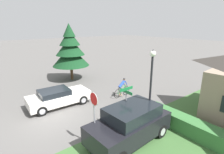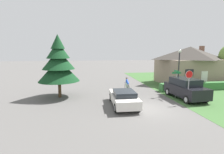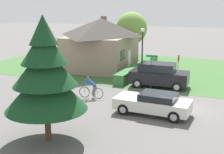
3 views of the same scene
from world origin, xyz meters
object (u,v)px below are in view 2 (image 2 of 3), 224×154
Objects in this scene: stop_sign at (189,81)px; street_lamp at (179,65)px; cyclist at (127,85)px; parked_suv_right at (185,88)px; conifer_tall_near at (59,63)px; cottage_house at (189,64)px; street_name_sign at (176,79)px; sedan_left_lane at (124,98)px.

street_lamp is at bearing -103.60° from stop_sign.
cyclist is 5.93m from parked_suv_right.
conifer_tall_near is (-7.02, -1.23, 2.55)m from cyclist.
stop_sign reaches higher than cyclist.
conifer_tall_near reaches higher than cyclist.
street_lamp is (-4.96, -5.90, 0.45)m from cottage_house.
conifer_tall_near is (-10.98, 3.97, 1.32)m from stop_sign.
cottage_house reaches higher than street_name_sign.
sedan_left_lane is 2.50× the size of cyclist.
sedan_left_lane is at bearing 157.82° from cyclist.
stop_sign reaches higher than parked_suv_right.
street_lamp is 0.78× the size of conifer_tall_near.
conifer_tall_near is at bearing 175.50° from street_lamp.
conifer_tall_near reaches higher than street_name_sign.
parked_suv_right is (6.26, 1.33, 0.29)m from sedan_left_lane.
street_name_sign is at bearing -127.28° from street_lamp.
parked_suv_right is 12.20m from conifer_tall_near.
stop_sign reaches higher than sedan_left_lane.
cyclist is 0.39× the size of parked_suv_right.
stop_sign is 2.03m from street_name_sign.
cottage_house is 10.58m from cyclist.
conifer_tall_near is at bearing 95.02° from cyclist.
parked_suv_right is 0.99× the size of street_lamp.
parked_suv_right is at bearing -90.73° from street_lamp.
sedan_left_lane is 6.40m from parked_suv_right.
cottage_house is at bearing -50.89° from sedan_left_lane.
sedan_left_lane is 0.75× the size of conifer_tall_near.
street_lamp reaches higher than sedan_left_lane.
cottage_house is 10.65m from stop_sign.
street_name_sign is at bearing 59.29° from parked_suv_right.
stop_sign is (5.49, -0.30, 1.29)m from sedan_left_lane.
cottage_house is at bearing -73.77° from cyclist.
street_name_sign is (0.01, 2.02, -0.14)m from stop_sign.
conifer_tall_near is (-11.75, 2.34, 2.32)m from parked_suv_right.
cottage_house is at bearing 50.33° from street_name_sign.
stop_sign is (-5.75, -8.95, -0.64)m from cottage_house.
street_name_sign is (3.97, -3.17, 1.10)m from cyclist.
street_lamp is at bearing -3.96° from parked_suv_right.
sedan_left_lane is at bearing -162.57° from street_name_sign.
stop_sign is 0.61× the size of street_lamp.
cyclist is 5.71m from street_lamp.
street_lamp is (0.02, 1.41, 2.10)m from parked_suv_right.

